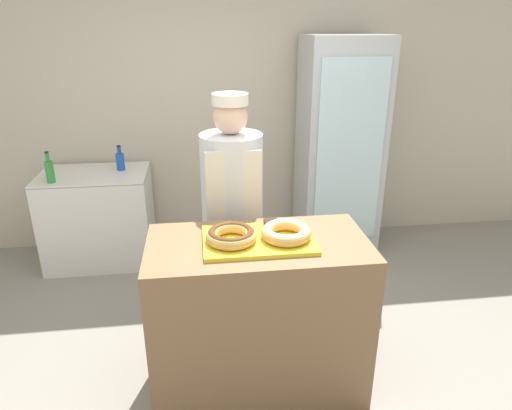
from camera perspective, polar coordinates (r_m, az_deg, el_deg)
name	(u,v)px	position (r m, az deg, el deg)	size (l,w,h in m)	color
ground_plane	(258,379)	(3.09, 0.25, -20.97)	(14.00, 14.00, 0.00)	gray
wall_back	(229,106)	(4.44, -3.42, 12.23)	(8.00, 0.06, 2.70)	#BCB29E
display_counter	(258,315)	(2.78, 0.27, -13.62)	(1.24, 0.64, 0.97)	brown
serving_tray	(258,240)	(2.52, 0.29, -4.39)	(0.61, 0.41, 0.02)	yellow
donut_chocolate_glaze	(231,235)	(2.46, -3.11, -3.75)	(0.28, 0.28, 0.07)	tan
donut_light_glaze	(286,232)	(2.50, 3.78, -3.36)	(0.28, 0.28, 0.07)	tan
brownie_back_left	(239,225)	(2.63, -2.17, -2.51)	(0.08, 0.08, 0.03)	black
brownie_back_right	(271,223)	(2.66, 1.87, -2.29)	(0.08, 0.08, 0.03)	black
baker_person	(232,212)	(3.15, -2.96, -0.93)	(0.42, 0.42, 1.68)	#4C4C51
beverage_fridge	(339,149)	(4.33, 10.35, 6.92)	(0.71, 0.62, 2.00)	#ADB2B7
chest_freezer	(99,217)	(4.43, -19.03, -1.42)	(0.94, 0.63, 0.86)	silver
bottle_green	(50,171)	(4.13, -24.39, 3.94)	(0.07, 0.07, 0.26)	#2D8C38
bottle_blue	(120,161)	(4.28, -16.61, 5.34)	(0.07, 0.07, 0.22)	#1E4CB2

